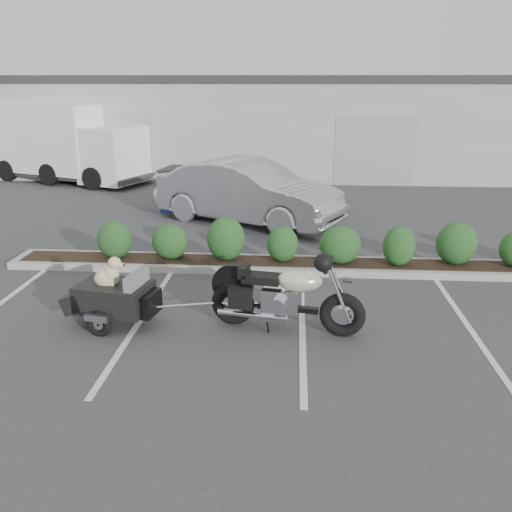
# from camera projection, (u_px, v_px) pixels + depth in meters

# --- Properties ---
(ground) EXTENTS (90.00, 90.00, 0.00)m
(ground) POSITION_uv_depth(u_px,v_px,m) (233.00, 309.00, 9.50)
(ground) COLOR #38383A
(ground) RESTS_ON ground
(planter_kerb) EXTENTS (12.00, 1.00, 0.15)m
(planter_kerb) POSITION_uv_depth(u_px,v_px,m) (292.00, 265.00, 11.50)
(planter_kerb) COLOR #9E9E93
(planter_kerb) RESTS_ON ground
(building) EXTENTS (26.00, 10.00, 4.00)m
(building) POSITION_uv_depth(u_px,v_px,m) (274.00, 122.00, 25.01)
(building) COLOR #9EA099
(building) RESTS_ON ground
(motorcycle) EXTENTS (2.49, 1.02, 1.44)m
(motorcycle) POSITION_uv_depth(u_px,v_px,m) (286.00, 297.00, 8.52)
(motorcycle) COLOR black
(motorcycle) RESTS_ON ground
(pet_trailer) EXTENTS (2.02, 1.15, 1.19)m
(pet_trailer) POSITION_uv_depth(u_px,v_px,m) (114.00, 296.00, 8.75)
(pet_trailer) COLOR black
(pet_trailer) RESTS_ON ground
(sedan) EXTENTS (5.58, 4.07, 1.75)m
(sedan) POSITION_uv_depth(u_px,v_px,m) (248.00, 192.00, 14.98)
(sedan) COLOR silver
(sedan) RESTS_ON ground
(dumpster) EXTENTS (2.14, 1.63, 1.28)m
(dumpster) POSITION_uv_depth(u_px,v_px,m) (195.00, 189.00, 16.56)
(dumpster) COLOR navy
(dumpster) RESTS_ON ground
(delivery_truck) EXTENTS (6.75, 4.20, 2.95)m
(delivery_truck) POSITION_uv_depth(u_px,v_px,m) (69.00, 145.00, 21.03)
(delivery_truck) COLOR white
(delivery_truck) RESTS_ON ground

